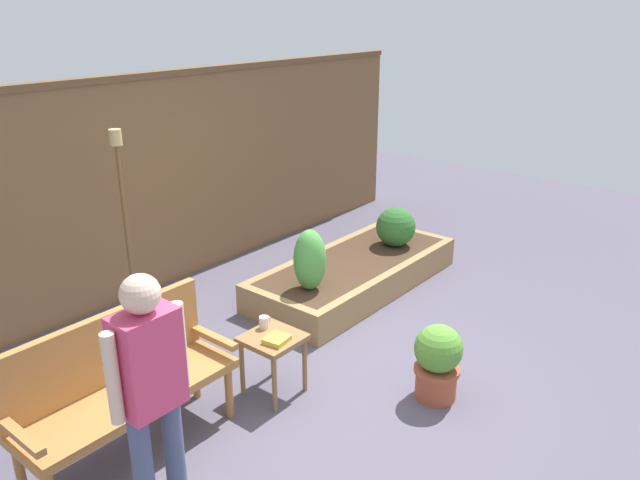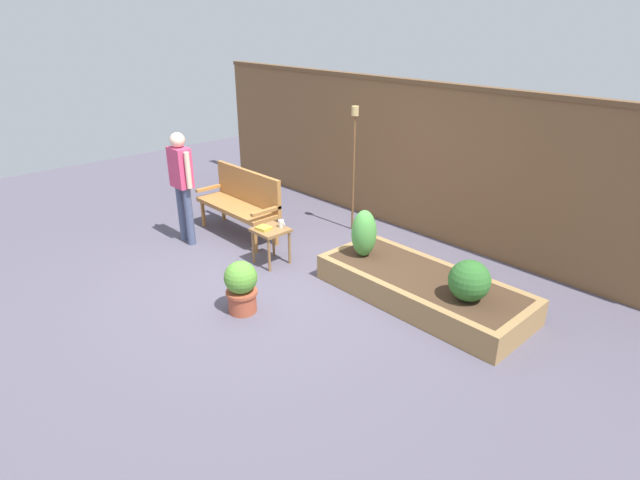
% 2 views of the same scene
% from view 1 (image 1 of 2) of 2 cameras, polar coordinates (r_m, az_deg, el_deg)
% --- Properties ---
extents(ground_plane, '(14.00, 14.00, 0.00)m').
position_cam_1_polar(ground_plane, '(4.91, 1.70, -13.31)').
color(ground_plane, '#514C5B').
extents(fence_back, '(8.40, 0.14, 2.16)m').
position_cam_1_polar(fence_back, '(6.23, -17.51, 4.38)').
color(fence_back, brown).
rests_on(fence_back, ground_plane).
extents(garden_bench, '(1.44, 0.48, 0.94)m').
position_cam_1_polar(garden_bench, '(4.23, -17.93, -11.80)').
color(garden_bench, '#A87038').
rests_on(garden_bench, ground_plane).
extents(side_table, '(0.40, 0.40, 0.48)m').
position_cam_1_polar(side_table, '(4.65, -4.34, -9.67)').
color(side_table, olive).
rests_on(side_table, ground_plane).
extents(cup_on_table, '(0.11, 0.07, 0.09)m').
position_cam_1_polar(cup_on_table, '(4.70, -5.13, -7.52)').
color(cup_on_table, silver).
rests_on(cup_on_table, side_table).
extents(book_on_table, '(0.19, 0.18, 0.04)m').
position_cam_1_polar(book_on_table, '(4.53, -3.99, -9.08)').
color(book_on_table, gold).
rests_on(book_on_table, side_table).
extents(potted_boxwood, '(0.36, 0.36, 0.59)m').
position_cam_1_polar(potted_boxwood, '(4.71, 10.73, -10.78)').
color(potted_boxwood, '#A84C33').
rests_on(potted_boxwood, ground_plane).
extents(raised_planter_bed, '(2.40, 1.00, 0.30)m').
position_cam_1_polar(raised_planter_bed, '(6.44, 3.19, -3.07)').
color(raised_planter_bed, '#997547').
rests_on(raised_planter_bed, ground_plane).
extents(shrub_near_bench, '(0.30, 0.30, 0.58)m').
position_cam_1_polar(shrub_near_bench, '(5.62, -0.94, -1.84)').
color(shrub_near_bench, brown).
rests_on(shrub_near_bench, raised_planter_bed).
extents(shrub_far_corner, '(0.43, 0.43, 0.43)m').
position_cam_1_polar(shrub_far_corner, '(6.73, 6.96, 1.21)').
color(shrub_far_corner, brown).
rests_on(shrub_far_corner, raised_planter_bed).
extents(tiki_torch, '(0.10, 0.10, 1.82)m').
position_cam_1_polar(tiki_torch, '(5.43, -17.64, 3.58)').
color(tiki_torch, brown).
rests_on(tiki_torch, ground_plane).
extents(person_by_bench, '(0.47, 0.20, 1.56)m').
position_cam_1_polar(person_by_bench, '(3.34, -15.25, -12.96)').
color(person_by_bench, '#475170').
rests_on(person_by_bench, ground_plane).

